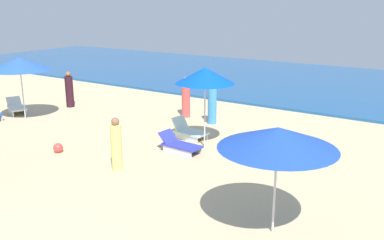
% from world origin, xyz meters
% --- Properties ---
extents(ocean, '(60.00, 14.34, 0.12)m').
position_xyz_m(ocean, '(0.00, 22.83, 0.06)').
color(ocean, '#1D528B').
rests_on(ocean, ground_plane).
extents(umbrella_0, '(2.42, 2.42, 2.30)m').
position_xyz_m(umbrella_0, '(2.89, 5.60, 2.08)').
color(umbrella_0, silver).
rests_on(umbrella_0, ground_plane).
extents(umbrella_3, '(1.93, 1.93, 2.67)m').
position_xyz_m(umbrella_3, '(-1.22, 9.48, 2.41)').
color(umbrella_3, silver).
rests_on(umbrella_3, ground_plane).
extents(lounge_chair_3_0, '(1.43, 0.69, 0.62)m').
position_xyz_m(lounge_chair_3_0, '(-1.61, 8.58, 0.24)').
color(lounge_chair_3_0, silver).
rests_on(lounge_chair_3_0, ground_plane).
extents(lounge_chair_3_1, '(1.30, 0.78, 0.73)m').
position_xyz_m(lounge_chair_3_1, '(-2.15, 9.92, 0.26)').
color(lounge_chair_3_1, silver).
rests_on(lounge_chair_3_1, ground_plane).
extents(umbrella_4, '(2.46, 2.46, 2.55)m').
position_xyz_m(umbrella_4, '(-9.26, 8.33, 2.30)').
color(umbrella_4, silver).
rests_on(umbrella_4, ground_plane).
extents(lounge_chair_4_0, '(1.46, 1.07, 0.65)m').
position_xyz_m(lounge_chair_4_0, '(-10.37, 8.70, 0.27)').
color(lounge_chair_4_0, silver).
rests_on(lounge_chair_4_0, ground_plane).
extents(beachgoer_0, '(0.47, 0.47, 1.64)m').
position_xyz_m(beachgoer_0, '(-9.39, 10.84, 0.76)').
color(beachgoer_0, '#331520').
rests_on(beachgoer_0, ground_plane).
extents(beachgoer_1, '(0.42, 0.42, 1.56)m').
position_xyz_m(beachgoer_1, '(-2.24, 6.34, 0.74)').
color(beachgoer_1, '#E4DC73').
rests_on(beachgoer_1, ground_plane).
extents(beachgoer_2, '(0.36, 0.36, 1.67)m').
position_xyz_m(beachgoer_2, '(-2.46, 12.04, 0.78)').
color(beachgoer_2, '#4093D9').
rests_on(beachgoer_2, ground_plane).
extents(beachgoer_4, '(0.49, 0.49, 1.71)m').
position_xyz_m(beachgoer_4, '(-3.91, 12.31, 0.80)').
color(beachgoer_4, '#E64E4A').
rests_on(beachgoer_4, ground_plane).
extents(beach_ball_2, '(0.31, 0.31, 0.31)m').
position_xyz_m(beach_ball_2, '(-4.85, 6.38, 0.15)').
color(beach_ball_2, '#F2433D').
rests_on(beach_ball_2, ground_plane).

